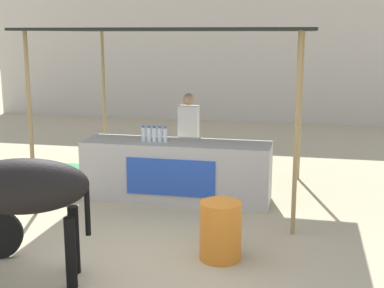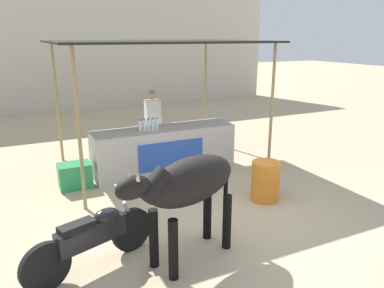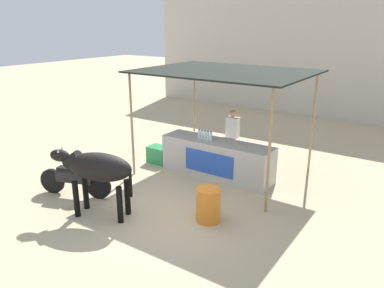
% 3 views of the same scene
% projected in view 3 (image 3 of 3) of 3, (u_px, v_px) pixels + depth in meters
% --- Properties ---
extents(ground_plane, '(60.00, 60.00, 0.00)m').
position_uv_depth(ground_plane, '(165.00, 208.00, 8.19)').
color(ground_plane, tan).
extents(building_wall_far, '(16.00, 0.50, 5.00)m').
position_uv_depth(building_wall_far, '(319.00, 57.00, 15.64)').
color(building_wall_far, beige).
rests_on(building_wall_far, ground).
extents(stall_counter, '(3.00, 0.82, 0.96)m').
position_uv_depth(stall_counter, '(217.00, 158.00, 9.77)').
color(stall_counter, '#B2ADA8').
rests_on(stall_counter, ground).
extents(stall_awning, '(4.20, 3.20, 2.73)m').
position_uv_depth(stall_awning, '(225.00, 75.00, 9.35)').
color(stall_awning, black).
rests_on(stall_awning, ground).
extents(water_bottle_row, '(0.43, 0.07, 0.25)m').
position_uv_depth(water_bottle_row, '(205.00, 135.00, 9.74)').
color(water_bottle_row, silver).
rests_on(water_bottle_row, stall_counter).
extents(vendor_behind_counter, '(0.34, 0.22, 1.65)m').
position_uv_depth(vendor_behind_counter, '(232.00, 138.00, 10.24)').
color(vendor_behind_counter, '#383842').
rests_on(vendor_behind_counter, ground).
extents(cooler_box, '(0.60, 0.44, 0.48)m').
position_uv_depth(cooler_box, '(159.00, 155.00, 10.78)').
color(cooler_box, '#268C4C').
rests_on(cooler_box, ground).
extents(water_barrel, '(0.50, 0.50, 0.71)m').
position_uv_depth(water_barrel, '(208.00, 205.00, 7.56)').
color(water_barrel, orange).
rests_on(water_barrel, ground).
extents(cow, '(1.84, 0.95, 1.44)m').
position_uv_depth(cow, '(97.00, 169.00, 7.58)').
color(cow, black).
rests_on(cow, ground).
extents(motorcycle_parked, '(1.72, 0.79, 0.90)m').
position_uv_depth(motorcycle_parked, '(75.00, 179.00, 8.64)').
color(motorcycle_parked, black).
rests_on(motorcycle_parked, ground).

